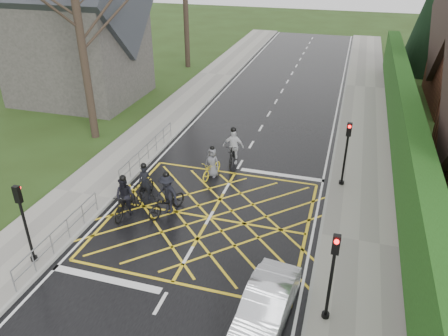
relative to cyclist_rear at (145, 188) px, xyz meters
The scene contains 19 objects.
ground 3.30m from the cyclist_rear, 10.57° to the right, with size 120.00×120.00×0.00m, color #213210.
road 3.30m from the cyclist_rear, 10.57° to the right, with size 9.00×80.00×0.01m, color black.
sidewalk_right 9.23m from the cyclist_rear, ahead, with size 3.00×80.00×0.15m, color gray.
sidewalk_left 2.91m from the cyclist_rear, 168.02° to the right, with size 3.00×80.00×0.15m, color gray.
stone_wall 12.21m from the cyclist_rear, 26.28° to the left, with size 0.50×38.00×0.70m, color slate.
hedge 12.30m from the cyclist_rear, 26.28° to the left, with size 0.90×38.00×2.80m, color #17350E.
conifer 29.31m from the cyclist_rear, 61.24° to the left, with size 4.60×4.60×10.00m.
church 16.00m from the cyclist_rear, 132.21° to the left, with size 8.80×7.80×11.00m.
railing_south 4.35m from the cyclist_rear, 109.59° to the right, with size 0.05×5.04×1.03m.
railing_north 3.71m from the cyclist_rear, 113.18° to the left, with size 0.05×6.04×1.03m.
traffic_light_ne 9.11m from the cyclist_rear, 23.46° to the left, with size 0.24×0.31×3.21m.
traffic_light_se 9.64m from the cyclist_rear, 30.07° to the right, with size 0.24×0.31×3.21m.
traffic_light_sw 5.54m from the cyclist_rear, 110.54° to the right, with size 0.24×0.31×3.21m.
cyclist_rear is the anchor object (origin of this frame).
cyclist_back 1.40m from the cyclist_rear, 99.59° to the right, with size 0.86×1.89×1.88m.
cyclist_mid 1.57m from the cyclist_rear, 27.83° to the right, with size 1.44×2.14×1.97m.
cyclist_front 5.26m from the cyclist_rear, 57.94° to the left, with size 1.11×2.04×1.99m.
cyclist_lead 3.57m from the cyclist_rear, 51.89° to the left, with size 0.89×1.74×1.62m.
car 8.45m from the cyclist_rear, 39.22° to the right, with size 1.29×3.71×1.22m, color silver.
Camera 1 is at (4.88, -14.26, 10.40)m, focal length 35.00 mm.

